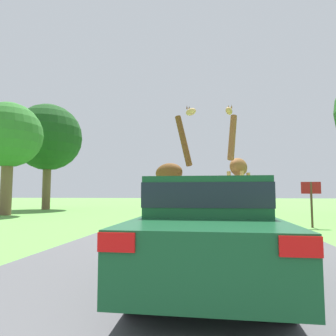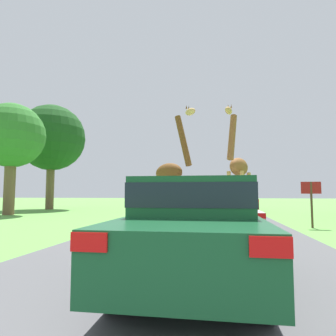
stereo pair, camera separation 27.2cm
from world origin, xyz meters
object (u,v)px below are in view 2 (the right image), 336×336
at_px(car_queue_right, 241,201).
at_px(tree_far_right, 12,137).
at_px(giraffe_companion, 238,168).
at_px(car_queue_left, 228,212).
at_px(car_lead_maroon, 195,225).
at_px(sign_post, 311,196).
at_px(giraffe_near_road, 171,172).
at_px(car_far_ahead, 232,199).
at_px(car_verge_right, 178,200).
at_px(car_rear_follower, 205,198).
at_px(tree_centre_back, 52,138).

height_order(car_queue_right, tree_far_right, tree_far_right).
height_order(giraffe_companion, car_queue_left, giraffe_companion).
height_order(car_lead_maroon, sign_post, sign_post).
distance_m(car_lead_maroon, tree_far_right, 16.90).
relative_size(giraffe_near_road, car_far_ahead, 1.05).
bearing_deg(tree_far_right, car_verge_right, 38.66).
bearing_deg(giraffe_companion, car_verge_right, -48.48).
distance_m(car_far_ahead, sign_post, 15.12).
distance_m(car_far_ahead, car_verge_right, 5.47).
xyz_separation_m(giraffe_companion, tree_far_right, (-13.05, 2.41, 2.29)).
relative_size(car_lead_maroon, car_queue_left, 1.06).
height_order(giraffe_near_road, tree_far_right, tree_far_right).
height_order(giraffe_near_road, sign_post, giraffe_near_road).
height_order(tree_far_right, sign_post, tree_far_right).
relative_size(car_queue_right, car_rear_follower, 0.97).
bearing_deg(sign_post, tree_centre_back, 147.95).
bearing_deg(car_lead_maroon, car_queue_left, 82.97).
xyz_separation_m(giraffe_companion, sign_post, (2.48, -1.84, -1.19)).
bearing_deg(car_rear_follower, giraffe_near_road, -92.71).
bearing_deg(car_lead_maroon, tree_far_right, 135.72).
bearing_deg(tree_centre_back, car_queue_right, -2.34).
bearing_deg(sign_post, giraffe_companion, 143.43).
xyz_separation_m(car_queue_left, car_verge_right, (-3.31, 13.49, 0.08)).
bearing_deg(car_queue_right, car_rear_follower, 106.39).
height_order(car_rear_follower, tree_centre_back, tree_centre_back).
relative_size(car_verge_right, tree_centre_back, 0.51).
distance_m(car_queue_right, car_far_ahead, 5.20).
bearing_deg(car_far_ahead, giraffe_near_road, -103.90).
height_order(giraffe_near_road, car_queue_right, giraffe_near_road).
relative_size(giraffe_near_road, car_verge_right, 1.17).
relative_size(car_far_ahead, tree_centre_back, 0.56).
distance_m(giraffe_companion, sign_post, 3.31).
height_order(car_queue_right, tree_centre_back, tree_centre_back).
bearing_deg(giraffe_companion, car_lead_maroon, 101.49).
bearing_deg(tree_far_right, sign_post, -15.30).
bearing_deg(tree_far_right, car_far_ahead, 38.65).
bearing_deg(car_verge_right, tree_far_right, -141.34).
xyz_separation_m(giraffe_near_road, car_lead_maroon, (1.71, -8.76, -1.41)).
bearing_deg(tree_centre_back, car_verge_right, 6.54).
bearing_deg(car_queue_left, car_lead_maroon, -97.03).
distance_m(giraffe_near_road, car_verge_right, 10.18).
bearing_deg(car_lead_maroon, car_far_ahead, 85.84).
height_order(giraffe_near_road, tree_centre_back, tree_centre_back).
distance_m(car_queue_right, car_rear_follower, 10.08).
bearing_deg(car_verge_right, sign_post, -60.98).
bearing_deg(car_far_ahead, car_lead_maroon, -94.16).
bearing_deg(car_queue_right, sign_post, -79.74).
xyz_separation_m(car_verge_right, tree_far_right, (-9.12, -7.30, 3.90)).
bearing_deg(tree_far_right, giraffe_companion, -10.47).
bearing_deg(giraffe_near_road, giraffe_companion, 138.75).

